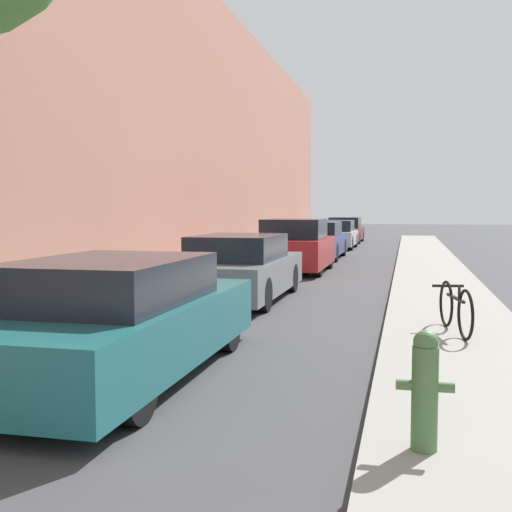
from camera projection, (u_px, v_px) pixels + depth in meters
The scene contains 12 objects.
ground_plane at pixel (311, 284), 15.19m from camera, with size 120.00×120.00×0.00m, color #3D3D3F.
sidewalk_left at pixel (197, 279), 15.86m from camera, with size 2.00×52.00×0.12m.
sidewalk_right at pixel (437, 285), 14.52m from camera, with size 2.00×52.00×0.12m.
building_facade_left at pixel (144, 107), 15.85m from camera, with size 0.70×52.00×8.71m.
parked_car_teal at pixel (117, 320), 6.83m from camera, with size 1.84×4.58×1.30m.
parked_car_grey at pixel (240, 269), 12.59m from camera, with size 1.75×4.47×1.30m.
parked_car_red at pixel (295, 247), 18.14m from camera, with size 1.85×3.91×1.52m.
parked_car_navy at pixel (317, 241), 23.04m from camera, with size 1.77×4.60×1.34m.
parked_car_silver at pixel (336, 235), 28.79m from camera, with size 1.76×3.99×1.28m.
parked_car_maroon at pixel (345, 231), 33.97m from camera, with size 1.76×4.44×1.35m.
fire_hydrant at pixel (425, 389), 4.44m from camera, with size 0.40×0.18×0.86m.
bicycle at pixel (455, 308), 8.63m from camera, with size 0.47×1.61×0.67m.
Camera 1 is at (2.20, 1.00, 1.82)m, focal length 44.50 mm.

